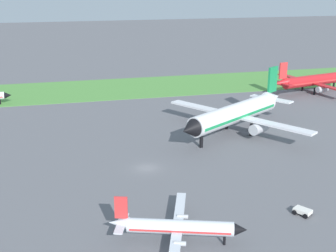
% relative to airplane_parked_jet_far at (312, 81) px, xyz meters
% --- Properties ---
extents(ground_plane, '(600.00, 600.00, 0.00)m').
position_rel_airplane_parked_jet_far_xyz_m(ground_plane, '(-58.38, -44.20, -3.52)').
color(ground_plane, slate).
extents(grass_taxiway_strip, '(360.00, 28.00, 0.08)m').
position_rel_airplane_parked_jet_far_xyz_m(grass_taxiway_strip, '(-58.38, 19.05, -3.48)').
color(grass_taxiway_strip, '#549342').
rests_on(grass_taxiway_strip, ground_plane).
extents(airplane_parked_jet_far, '(27.01, 27.36, 9.78)m').
position_rel_airplane_parked_jet_far_xyz_m(airplane_parked_jet_far, '(0.00, 0.00, 0.00)').
color(airplane_parked_jet_far, red).
rests_on(airplane_parked_jet_far, ground_plane).
extents(airplane_foreground_turboprop, '(17.19, 19.88, 6.17)m').
position_rel_airplane_parked_jet_far_xyz_m(airplane_foreground_turboprop, '(-59.53, -69.00, -1.27)').
color(airplane_foreground_turboprop, silver).
rests_on(airplane_foreground_turboprop, ground_plane).
extents(airplane_midfield_jet, '(31.46, 31.41, 12.67)m').
position_rel_airplane_parked_jet_far_xyz_m(airplane_midfield_jet, '(-35.74, -29.95, 1.04)').
color(airplane_midfield_jet, white).
rests_on(airplane_midfield_jet, ground_plane).
extents(baggage_cart_near_gate, '(2.77, 2.95, 0.90)m').
position_rel_airplane_parked_jet_far_xyz_m(baggage_cart_near_gate, '(-40.28, -66.29, -2.95)').
color(baggage_cart_near_gate, white).
rests_on(baggage_cart_near_gate, ground_plane).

